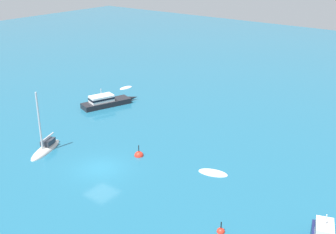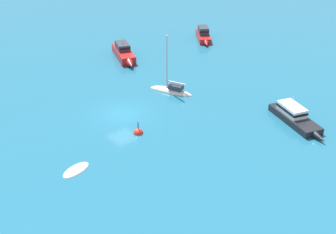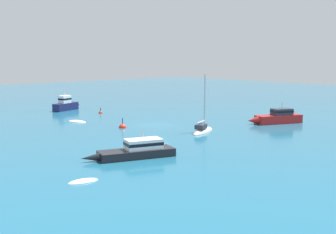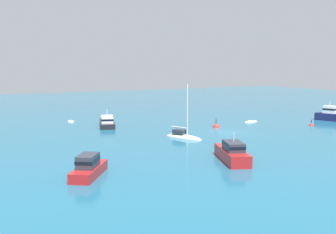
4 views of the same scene
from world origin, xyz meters
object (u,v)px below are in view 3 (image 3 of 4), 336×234
at_px(tender, 77,122).
at_px(mooring_buoy, 123,128).
at_px(launch, 67,105).
at_px(tender_1, 83,182).
at_px(motor_cruiser, 137,150).
at_px(channel_buoy, 101,113).
at_px(powerboat_1, 277,117).
at_px(ketch, 203,130).

bearing_deg(tender, mooring_buoy, -4.17).
bearing_deg(tender, launch, 140.38).
bearing_deg(tender_1, launch, 70.13).
height_order(motor_cruiser, channel_buoy, motor_cruiser).
xyz_separation_m(tender, launch, (-4.86, -10.92, 0.81)).
distance_m(motor_cruiser, powerboat_1, 22.95).
bearing_deg(mooring_buoy, channel_buoy, -113.09).
distance_m(launch, mooring_buoy, 18.39).
relative_size(tender_1, mooring_buoy, 1.41).
xyz_separation_m(ketch, tender_1, (18.74, 7.23, -0.16)).
bearing_deg(tender_1, tender, 68.23).
bearing_deg(channel_buoy, motor_cruiser, 62.17).
bearing_deg(channel_buoy, ketch, 88.54).
bearing_deg(launch, tender, -133.55).
distance_m(tender, launch, 11.98).
xyz_separation_m(ketch, mooring_buoy, (4.55, -7.73, -0.16)).
distance_m(powerboat_1, channel_buoy, 23.74).
relative_size(ketch, motor_cruiser, 0.86).
bearing_deg(ketch, channel_buoy, 65.96).
distance_m(ketch, tender_1, 20.09).
bearing_deg(mooring_buoy, powerboat_1, 147.92).
bearing_deg(channel_buoy, mooring_buoy, 66.91).
height_order(powerboat_1, channel_buoy, powerboat_1).
bearing_deg(motor_cruiser, tender_1, 42.36).
bearing_deg(motor_cruiser, launch, -91.53).
distance_m(tender_1, motor_cruiser, 7.28).
bearing_deg(powerboat_1, motor_cruiser, 28.81).
xyz_separation_m(ketch, powerboat_1, (-10.72, 1.84, 0.52)).
bearing_deg(mooring_buoy, ketch, 120.48).
bearing_deg(launch, ketch, -107.03).
bearing_deg(tender, tender_1, -45.59).
height_order(ketch, tender_1, ketch).
height_order(motor_cruiser, mooring_buoy, motor_cruiser).
relative_size(tender, mooring_buoy, 1.87).
bearing_deg(tender, channel_buoy, 110.40).
bearing_deg(mooring_buoy, launch, -100.74).
bearing_deg(tender, motor_cruiser, -33.29).
height_order(tender, powerboat_1, powerboat_1).
height_order(tender, mooring_buoy, mooring_buoy).
xyz_separation_m(tender_1, motor_cruiser, (-6.64, -2.93, 0.58)).
height_order(tender, tender_1, tender).
distance_m(ketch, motor_cruiser, 12.85).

